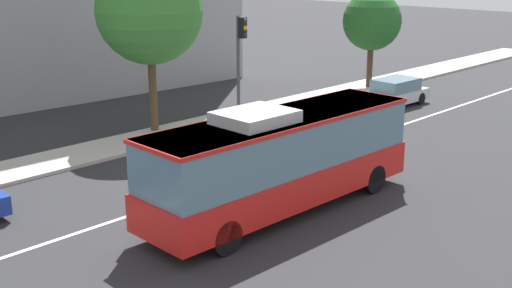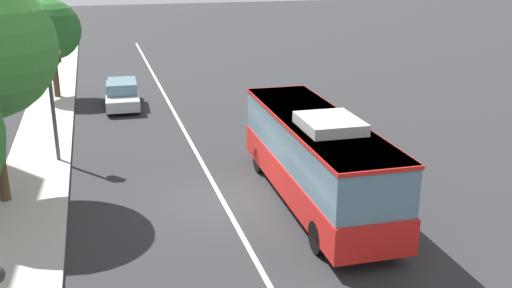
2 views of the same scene
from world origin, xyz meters
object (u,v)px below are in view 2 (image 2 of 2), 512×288
(street_tree_kerbside_centre, at_px, (50,30))
(sedan_silver, at_px, (122,94))
(traffic_light_near_corner, at_px, (54,80))
(transit_bus, at_px, (316,155))

(street_tree_kerbside_centre, bearing_deg, sedan_silver, -129.21)
(sedan_silver, relative_size, traffic_light_near_corner, 0.88)
(transit_bus, bearing_deg, sedan_silver, 21.69)
(transit_bus, distance_m, traffic_light_near_corner, 11.19)
(transit_bus, distance_m, sedan_silver, 16.48)
(sedan_silver, xyz_separation_m, street_tree_kerbside_centre, (2.99, 3.67, 3.38))
(sedan_silver, xyz_separation_m, traffic_light_near_corner, (-8.65, 3.01, 2.84))
(transit_bus, relative_size, sedan_silver, 2.20)
(sedan_silver, distance_m, traffic_light_near_corner, 9.59)
(sedan_silver, height_order, traffic_light_near_corner, traffic_light_near_corner)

